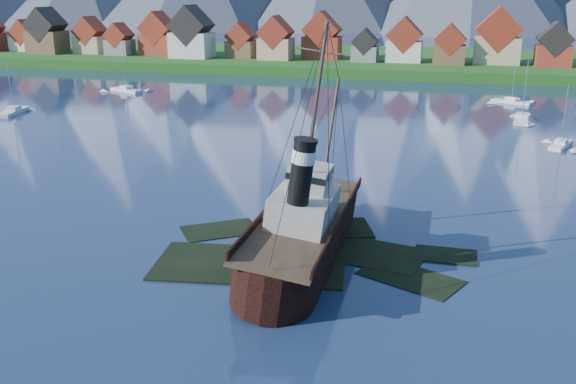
% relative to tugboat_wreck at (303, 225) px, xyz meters
% --- Properties ---
extents(ground, '(1400.00, 1400.00, 0.00)m').
position_rel_tugboat_wreck_xyz_m(ground, '(-1.23, -2.09, -3.02)').
color(ground, '#1A2A4A').
rests_on(ground, ground).
extents(shoal, '(31.71, 21.24, 1.14)m').
position_rel_tugboat_wreck_xyz_m(shoal, '(0.55, 0.06, -3.37)').
color(shoal, black).
rests_on(shoal, ground).
extents(shore_bank, '(600.00, 80.00, 3.20)m').
position_rel_tugboat_wreck_xyz_m(shore_bank, '(-1.23, 167.91, -3.02)').
color(shore_bank, '#1A4B15').
rests_on(shore_bank, ground).
extents(seawall, '(600.00, 2.50, 2.00)m').
position_rel_tugboat_wreck_xyz_m(seawall, '(-1.23, 129.91, -3.02)').
color(seawall, '#3F3D38').
rests_on(seawall, ground).
extents(town, '(250.96, 16.69, 17.30)m').
position_rel_tugboat_wreck_xyz_m(town, '(-34.35, 150.09, 5.96)').
color(town, maroon).
rests_on(town, ground).
extents(tugboat_wreck, '(7.04, 30.35, 24.05)m').
position_rel_tugboat_wreck_xyz_m(tugboat_wreck, '(0.00, 0.00, 0.00)').
color(tugboat_wreck, black).
rests_on(tugboat_wreck, ground).
extents(sailboat_a, '(4.70, 10.84, 12.85)m').
position_rel_tugboat_wreck_xyz_m(sailboat_a, '(-76.38, 57.40, -2.74)').
color(sailboat_a, silver).
rests_on(sailboat_a, ground).
extents(sailboat_c, '(10.29, 6.45, 13.06)m').
position_rel_tugboat_wreck_xyz_m(sailboat_c, '(-67.86, 90.59, -2.73)').
color(sailboat_c, silver).
rests_on(sailboat_c, ground).
extents(sailboat_d, '(4.84, 8.23, 11.00)m').
position_rel_tugboat_wreck_xyz_m(sailboat_d, '(31.13, 54.53, -2.77)').
color(sailboat_d, silver).
rests_on(sailboat_d, ground).
extents(sailboat_e, '(4.05, 10.96, 12.41)m').
position_rel_tugboat_wreck_xyz_m(sailboat_e, '(26.76, 76.35, -2.75)').
color(sailboat_e, silver).
rests_on(sailboat_e, ground).
extents(sailboat_f, '(9.25, 6.57, 10.61)m').
position_rel_tugboat_wreck_xyz_m(sailboat_f, '(26.20, 97.37, -2.79)').
color(sailboat_f, silver).
rests_on(sailboat_f, ground).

